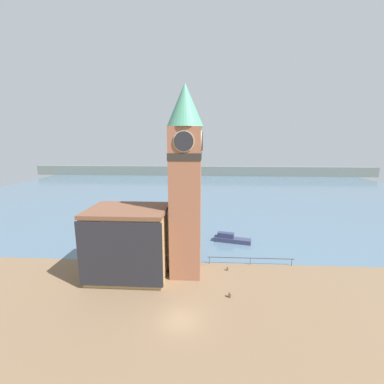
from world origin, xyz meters
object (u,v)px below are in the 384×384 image
(clock_tower, at_px, (185,179))
(boat_near, at_px, (231,239))
(mooring_bollard_near, at_px, (230,295))
(pier_building, at_px, (129,242))
(mooring_bollard_far, at_px, (228,268))

(clock_tower, distance_m, boat_near, 18.76)
(mooring_bollard_near, bearing_deg, boat_near, 84.64)
(pier_building, xyz_separation_m, boat_near, (14.86, 12.60, -4.13))
(pier_building, bearing_deg, mooring_bollard_far, 8.16)
(pier_building, height_order, boat_near, pier_building)
(pier_building, relative_size, mooring_bollard_near, 15.89)
(mooring_bollard_near, bearing_deg, pier_building, 161.19)
(pier_building, distance_m, mooring_bollard_far, 14.32)
(mooring_bollard_near, relative_size, mooring_bollard_far, 1.10)
(clock_tower, height_order, boat_near, clock_tower)
(pier_building, bearing_deg, mooring_bollard_near, -18.81)
(pier_building, distance_m, boat_near, 19.92)
(clock_tower, relative_size, mooring_bollard_far, 41.89)
(clock_tower, xyz_separation_m, mooring_bollard_near, (5.64, -5.38, -12.97))
(clock_tower, bearing_deg, pier_building, -173.52)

